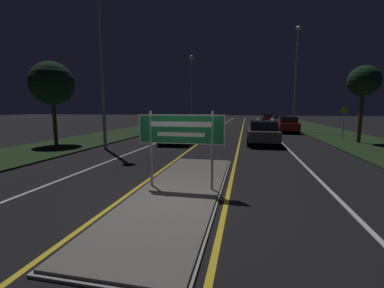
{
  "coord_description": "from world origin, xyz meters",
  "views": [
    {
      "loc": [
        1.79,
        -5.95,
        2.36
      ],
      "look_at": [
        0.0,
        2.47,
        1.15
      ],
      "focal_mm": 24.0,
      "sensor_mm": 36.0,
      "label": 1
    }
  ],
  "objects_px": {
    "streetlight_left_far": "(191,77)",
    "car_receding_3": "(268,117)",
    "car_receding_0": "(263,132)",
    "warning_sign": "(344,120)",
    "highway_sign": "(181,133)",
    "car_receding_2": "(279,121)",
    "car_approaching_0": "(179,131)",
    "car_receding_1": "(287,124)",
    "car_approaching_1": "(174,124)",
    "streetlight_left_near": "(100,31)",
    "streetlight_right_near": "(296,69)",
    "car_approaching_2": "(215,119)"
  },
  "relations": [
    {
      "from": "highway_sign",
      "to": "car_approaching_0",
      "type": "height_order",
      "value": "highway_sign"
    },
    {
      "from": "streetlight_right_near",
      "to": "car_approaching_1",
      "type": "distance_m",
      "value": 13.37
    },
    {
      "from": "car_receding_1",
      "to": "car_receding_2",
      "type": "xyz_separation_m",
      "value": [
        0.3,
        9.03,
        -0.06
      ]
    },
    {
      "from": "car_approaching_2",
      "to": "highway_sign",
      "type": "bearing_deg",
      "value": -84.88
    },
    {
      "from": "highway_sign",
      "to": "car_approaching_0",
      "type": "distance_m",
      "value": 10.71
    },
    {
      "from": "car_receding_2",
      "to": "car_receding_3",
      "type": "relative_size",
      "value": 1.11
    },
    {
      "from": "streetlight_left_far",
      "to": "car_approaching_1",
      "type": "xyz_separation_m",
      "value": [
        0.68,
        -11.97,
        -6.19
      ]
    },
    {
      "from": "streetlight_left_far",
      "to": "car_approaching_0",
      "type": "relative_size",
      "value": 2.11
    },
    {
      "from": "car_approaching_1",
      "to": "car_approaching_2",
      "type": "bearing_deg",
      "value": 77.25
    },
    {
      "from": "streetlight_left_near",
      "to": "warning_sign",
      "type": "bearing_deg",
      "value": 26.08
    },
    {
      "from": "streetlight_left_near",
      "to": "streetlight_left_far",
      "type": "bearing_deg",
      "value": 90.27
    },
    {
      "from": "streetlight_left_near",
      "to": "car_receding_3",
      "type": "bearing_deg",
      "value": 71.81
    },
    {
      "from": "car_receding_1",
      "to": "car_approaching_1",
      "type": "height_order",
      "value": "car_receding_1"
    },
    {
      "from": "car_receding_3",
      "to": "car_approaching_2",
      "type": "bearing_deg",
      "value": -127.46
    },
    {
      "from": "car_approaching_1",
      "to": "car_receding_0",
      "type": "bearing_deg",
      "value": -44.27
    },
    {
      "from": "streetlight_left_far",
      "to": "car_receding_0",
      "type": "relative_size",
      "value": 2.12
    },
    {
      "from": "streetlight_left_near",
      "to": "streetlight_right_near",
      "type": "relative_size",
      "value": 0.97
    },
    {
      "from": "streetlight_left_far",
      "to": "car_approaching_2",
      "type": "height_order",
      "value": "streetlight_left_far"
    },
    {
      "from": "car_receding_1",
      "to": "car_approaching_1",
      "type": "bearing_deg",
      "value": -176.68
    },
    {
      "from": "streetlight_right_near",
      "to": "car_approaching_1",
      "type": "bearing_deg",
      "value": -171.0
    },
    {
      "from": "warning_sign",
      "to": "highway_sign",
      "type": "bearing_deg",
      "value": -122.41
    },
    {
      "from": "warning_sign",
      "to": "car_approaching_1",
      "type": "bearing_deg",
      "value": 160.66
    },
    {
      "from": "streetlight_right_near",
      "to": "car_receding_2",
      "type": "xyz_separation_m",
      "value": [
        -0.49,
        7.78,
        -5.41
      ]
    },
    {
      "from": "highway_sign",
      "to": "car_approaching_0",
      "type": "xyz_separation_m",
      "value": [
        -2.79,
        10.29,
        -0.92
      ]
    },
    {
      "from": "streetlight_right_near",
      "to": "car_approaching_0",
      "type": "height_order",
      "value": "streetlight_right_near"
    },
    {
      "from": "streetlight_left_near",
      "to": "car_approaching_2",
      "type": "height_order",
      "value": "streetlight_left_near"
    },
    {
      "from": "car_approaching_2",
      "to": "car_receding_2",
      "type": "bearing_deg",
      "value": -17.93
    },
    {
      "from": "streetlight_left_far",
      "to": "car_approaching_0",
      "type": "distance_m",
      "value": 21.7
    },
    {
      "from": "streetlight_right_near",
      "to": "car_receding_2",
      "type": "distance_m",
      "value": 9.49
    },
    {
      "from": "highway_sign",
      "to": "car_receding_3",
      "type": "xyz_separation_m",
      "value": [
        5.56,
        42.26,
        -0.98
      ]
    },
    {
      "from": "streetlight_left_near",
      "to": "car_approaching_2",
      "type": "xyz_separation_m",
      "value": [
        3.4,
        24.88,
        -5.82
      ]
    },
    {
      "from": "car_receding_2",
      "to": "car_approaching_1",
      "type": "distance_m",
      "value": 15.11
    },
    {
      "from": "car_approaching_2",
      "to": "car_receding_0",
      "type": "bearing_deg",
      "value": -74.79
    },
    {
      "from": "highway_sign",
      "to": "car_receding_2",
      "type": "bearing_deg",
      "value": 78.2
    },
    {
      "from": "car_receding_3",
      "to": "car_receding_2",
      "type": "bearing_deg",
      "value": -88.38
    },
    {
      "from": "streetlight_left_far",
      "to": "car_receding_3",
      "type": "distance_m",
      "value": 17.66
    },
    {
      "from": "car_receding_3",
      "to": "streetlight_right_near",
      "type": "bearing_deg",
      "value": -87.66
    },
    {
      "from": "car_receding_0",
      "to": "warning_sign",
      "type": "xyz_separation_m",
      "value": [
        5.89,
        3.23,
        0.72
      ]
    },
    {
      "from": "car_approaching_1",
      "to": "car_receding_3",
      "type": "bearing_deg",
      "value": 64.46
    },
    {
      "from": "streetlight_left_near",
      "to": "car_receding_2",
      "type": "distance_m",
      "value": 25.84
    },
    {
      "from": "streetlight_left_near",
      "to": "car_receding_1",
      "type": "relative_size",
      "value": 2.27
    },
    {
      "from": "car_receding_1",
      "to": "streetlight_right_near",
      "type": "bearing_deg",
      "value": 57.71
    },
    {
      "from": "streetlight_right_near",
      "to": "car_approaching_2",
      "type": "height_order",
      "value": "streetlight_right_near"
    },
    {
      "from": "car_receding_3",
      "to": "car_approaching_0",
      "type": "bearing_deg",
      "value": -104.65
    },
    {
      "from": "streetlight_left_near",
      "to": "warning_sign",
      "type": "relative_size",
      "value": 4.12
    },
    {
      "from": "streetlight_left_near",
      "to": "car_receding_3",
      "type": "distance_m",
      "value": 38.14
    },
    {
      "from": "streetlight_right_near",
      "to": "car_receding_0",
      "type": "relative_size",
      "value": 2.18
    },
    {
      "from": "streetlight_left_near",
      "to": "car_receding_1",
      "type": "xyz_separation_m",
      "value": [
        11.85,
        13.01,
        -5.75
      ]
    },
    {
      "from": "car_receding_1",
      "to": "car_approaching_1",
      "type": "xyz_separation_m",
      "value": [
        -11.29,
        -0.65,
        -0.05
      ]
    },
    {
      "from": "car_receding_3",
      "to": "car_approaching_0",
      "type": "height_order",
      "value": "car_approaching_0"
    }
  ]
}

